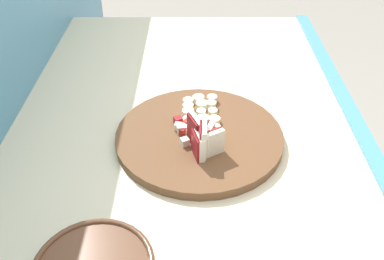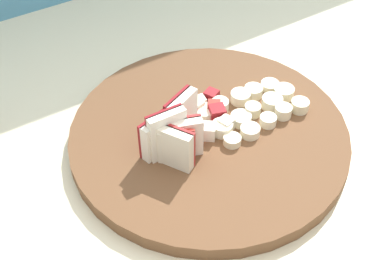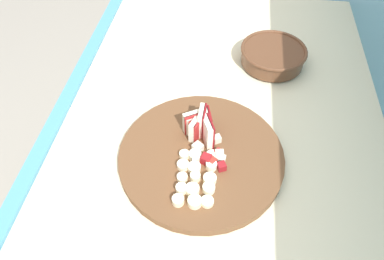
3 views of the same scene
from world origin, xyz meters
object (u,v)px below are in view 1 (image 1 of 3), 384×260
(cutting_board, at_px, (199,137))
(apple_wedge_fan, at_px, (204,139))
(banana_slice_rows, at_px, (200,113))
(apple_dice_pile, at_px, (190,128))

(cutting_board, bearing_deg, apple_wedge_fan, -171.49)
(cutting_board, distance_m, banana_slice_rows, 0.07)
(apple_wedge_fan, height_order, apple_dice_pile, apple_wedge_fan)
(cutting_board, height_order, apple_wedge_fan, apple_wedge_fan)
(cutting_board, xyz_separation_m, banana_slice_rows, (0.07, -0.00, 0.02))
(apple_dice_pile, bearing_deg, cutting_board, -113.08)
(cutting_board, distance_m, apple_dice_pile, 0.03)
(cutting_board, height_order, banana_slice_rows, banana_slice_rows)
(apple_dice_pile, height_order, banana_slice_rows, apple_dice_pile)
(cutting_board, relative_size, banana_slice_rows, 2.55)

